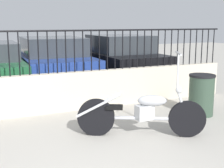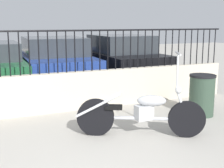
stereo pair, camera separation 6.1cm
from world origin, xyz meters
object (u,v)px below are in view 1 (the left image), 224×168
at_px(car_blue, 52,61).
at_px(car_black, 117,58).
at_px(motorcycle_silver, 136,113).
at_px(trash_bin, 201,95).

xyz_separation_m(car_blue, car_black, (2.08, -0.23, 0.01)).
height_order(motorcycle_silver, trash_bin, motorcycle_silver).
xyz_separation_m(motorcycle_silver, car_blue, (-0.14, 4.93, 0.33)).
height_order(motorcycle_silver, car_blue, car_blue).
xyz_separation_m(motorcycle_silver, car_black, (1.94, 4.70, 0.34)).
relative_size(motorcycle_silver, trash_bin, 2.31).
distance_m(trash_bin, car_blue, 4.85).
bearing_deg(car_black, car_blue, 83.93).
bearing_deg(car_black, trash_bin, 177.97).
relative_size(motorcycle_silver, car_black, 0.47).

